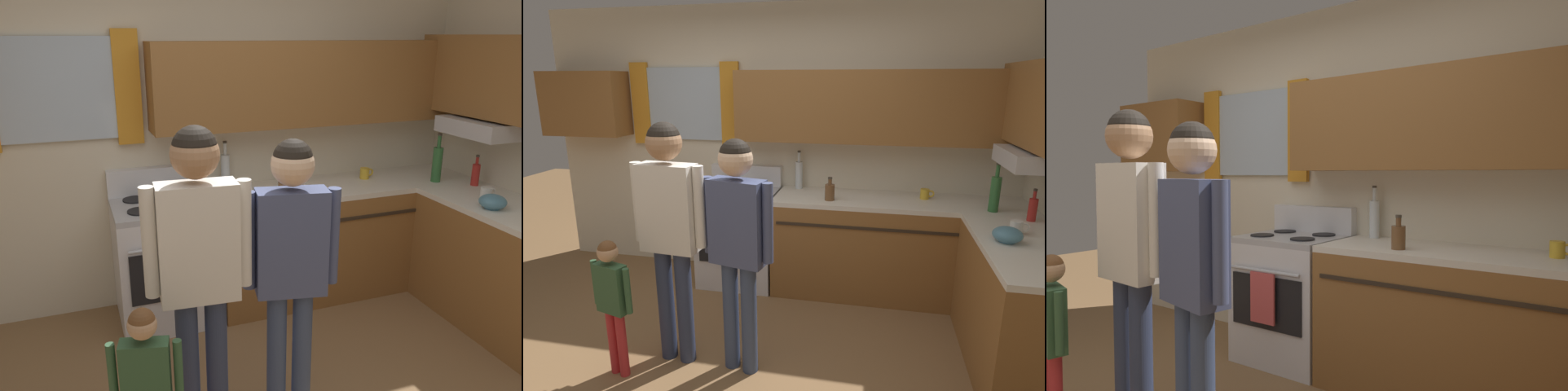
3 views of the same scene
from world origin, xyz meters
TOP-DOWN VIEW (x-y plane):
  - back_wall_unit at (0.10, 1.82)m, footprint 4.60×0.42m
  - kitchen_counter_run at (1.50, 1.20)m, footprint 2.18×1.87m
  - stove_oven at (-0.25, 1.54)m, footprint 0.71×0.67m
  - bottle_tall_clear at (0.29, 1.77)m, footprint 0.07×0.07m
  - bottle_wine_green at (1.93, 1.33)m, footprint 0.08×0.08m
  - bottle_squat_brown at (0.62, 1.40)m, footprint 0.08×0.08m
  - bottle_sauce_red at (2.15, 1.13)m, footprint 0.06×0.06m
  - mug_mustard_yellow at (1.44, 1.61)m, footprint 0.12×0.08m
  - mug_ceramic_white at (1.95, 0.80)m, footprint 0.13×0.08m
  - mixing_bowl at (1.85, 0.63)m, footprint 0.18×0.18m
  - adult_holding_child at (-0.31, 0.24)m, footprint 0.51×0.23m
  - adult_in_plaid at (0.16, 0.22)m, footprint 0.48×0.22m
  - small_child at (-0.62, -0.00)m, footprint 0.31×0.14m

SIDE VIEW (x-z plane):
  - kitchen_counter_run at x=1.50m, z-range 0.00..0.90m
  - stove_oven at x=-0.25m, z-range -0.08..1.02m
  - small_child at x=-0.62m, z-range 0.12..1.07m
  - mug_mustard_yellow at x=1.44m, z-range 0.90..0.99m
  - mixing_bowl at x=1.85m, z-range 0.90..1.00m
  - mug_ceramic_white at x=1.95m, z-range 0.90..1.00m
  - bottle_squat_brown at x=0.62m, z-range 0.87..1.08m
  - adult_in_plaid at x=0.16m, z-range 0.20..1.78m
  - bottle_sauce_red at x=2.15m, z-range 0.87..1.12m
  - bottle_tall_clear at x=0.29m, z-range 0.86..1.22m
  - adult_holding_child at x=-0.31m, z-range 0.22..1.88m
  - bottle_wine_green at x=1.93m, z-range 0.85..1.25m
  - back_wall_unit at x=0.10m, z-range 0.14..2.74m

